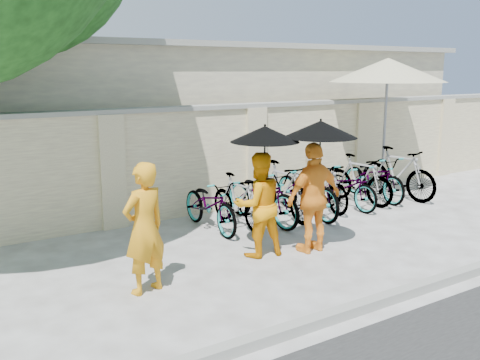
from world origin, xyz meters
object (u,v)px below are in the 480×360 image
monk_center (258,205)px  patio_umbrella (388,72)px  monk_right (314,198)px  monk_left (144,228)px

monk_center → patio_umbrella: (4.69, 1.90, 1.92)m
patio_umbrella → monk_right: bearing=-150.5°
monk_left → monk_center: (1.95, 0.35, -0.05)m
monk_right → monk_left: bearing=-0.8°
monk_left → patio_umbrella: (6.64, 2.25, 1.87)m
monk_right → patio_umbrella: size_ratio=0.53×
monk_center → patio_umbrella: 5.41m
monk_right → patio_umbrella: patio_umbrella is taller
patio_umbrella → monk_center: bearing=-158.0°
monk_left → patio_umbrella: patio_umbrella is taller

